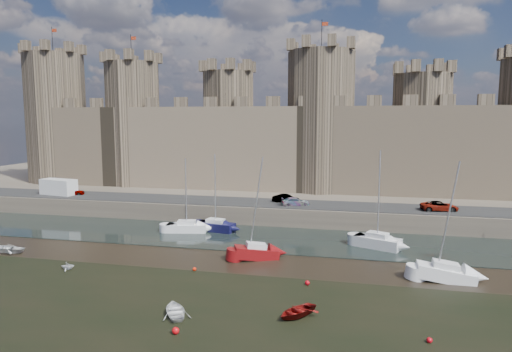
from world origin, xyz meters
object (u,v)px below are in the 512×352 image
Objects in this scene: car_2 at (295,202)px; sailboat_1 at (216,225)px; sailboat_0 at (187,227)px; van at (59,187)px; car_3 at (439,206)px; sailboat_2 at (377,241)px; car_0 at (73,192)px; sailboat_5 at (446,272)px; car_1 at (286,199)px; sailboat_4 at (256,252)px.

sailboat_1 is at bearing 107.60° from car_2.
van is at bearing 150.25° from sailboat_0.
car_3 is 29.40m from sailboat_1.
sailboat_0 is at bearing -9.01° from van.
sailboat_0 is 0.86× the size of sailboat_2.
car_3 is at bearing 4.54° from sailboat_0.
car_2 is at bearing -108.77° from car_0.
car_3 reaches higher than car_2.
sailboat_5 reaches higher than car_0.
sailboat_1 reaches higher than car_1.
sailboat_4 is at bearing -135.28° from car_0.
sailboat_2 is (46.22, -11.03, -2.23)m from car_0.
car_3 is at bearing 16.15° from sailboat_4.
sailboat_0 is at bearing 117.57° from sailboat_4.
car_1 is at bearing 25.88° from car_2.
sailboat_2 is at bearing 133.15° from car_3.
van is at bearing 105.34° from car_1.
sailboat_4 is 0.98× the size of sailboat_5.
sailboat_1 is 28.79m from sailboat_5.
sailboat_4 is at bearing 156.05° from car_2.
sailboat_2 reaches higher than sailboat_5.
sailboat_4 is (35.98, -17.53, -2.98)m from van.
car_3 is (20.53, -1.20, 0.03)m from car_1.
sailboat_5 is at bearing -31.78° from sailboat_0.
sailboat_0 is 0.88× the size of sailboat_4.
van is at bearing 130.03° from sailboat_4.
car_3 reaches higher than car_0.
sailboat_5 reaches higher than sailboat_0.
car_2 is 0.41× the size of sailboat_0.
car_1 is 0.40× the size of sailboat_0.
sailboat_4 reaches higher than sailboat_1.
sailboat_4 is at bearing 171.84° from sailboat_5.
sailboat_0 is 3.72m from sailboat_1.
van is 26.44m from sailboat_0.
sailboat_0 is (-11.33, -9.77, -2.38)m from car_1.
car_2 is at bearing 159.90° from sailboat_2.
sailboat_4 reaches higher than car_2.
sailboat_2 reaches higher than sailboat_0.
car_3 is 0.48× the size of sailboat_1.
car_1 is 0.66× the size of van.
car_0 is 0.32× the size of sailboat_5.
car_0 is at bearing 147.80° from sailboat_0.
sailboat_1 is at bearing 150.61° from car_1.
car_1 is 18.79m from sailboat_4.
sailboat_5 reaches higher than car_1.
car_1 is 36.15m from van.
car_0 is 0.60× the size of van.
car_3 is 0.82× the size of van.
car_0 is 27.23m from sailboat_1.
car_0 is 38.24m from sailboat_4.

